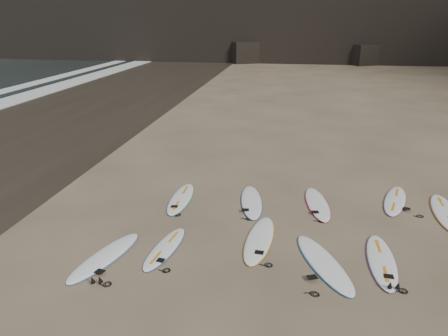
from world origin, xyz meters
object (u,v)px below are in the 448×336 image
at_px(surfboard_0, 105,256).
at_px(surfboard_9, 445,212).
at_px(surfboard_4, 382,261).
at_px(surfboard_5, 181,198).
at_px(surfboard_6, 251,201).
at_px(surfboard_8, 395,200).
at_px(surfboard_2, 259,239).
at_px(surfboard_3, 324,263).
at_px(surfboard_1, 165,248).
at_px(surfboard_7, 317,203).

distance_m(surfboard_0, surfboard_9, 9.73).
distance_m(surfboard_4, surfboard_5, 6.32).
bearing_deg(surfboard_4, surfboard_5, 155.15).
bearing_deg(surfboard_0, surfboard_6, 65.74).
bearing_deg(surfboard_8, surfboard_6, -153.54).
height_order(surfboard_5, surfboard_8, same).
distance_m(surfboard_2, surfboard_8, 5.11).
height_order(surfboard_3, surfboard_8, surfboard_3).
bearing_deg(surfboard_3, surfboard_4, -8.72).
bearing_deg(surfboard_1, surfboard_4, 10.09).
distance_m(surfboard_0, surfboard_7, 6.55).
bearing_deg(surfboard_9, surfboard_0, -150.45).
height_order(surfboard_5, surfboard_7, surfboard_7).
xyz_separation_m(surfboard_1, surfboard_8, (6.29, 4.02, 0.01)).
distance_m(surfboard_1, surfboard_6, 3.69).
bearing_deg(surfboard_8, surfboard_5, -156.02).
distance_m(surfboard_2, surfboard_9, 5.85).
relative_size(surfboard_3, surfboard_5, 1.08).
bearing_deg(surfboard_7, surfboard_0, -149.91).
distance_m(surfboard_4, surfboard_7, 3.42).
xyz_separation_m(surfboard_2, surfboard_6, (-0.45, 2.37, -0.00)).
relative_size(surfboard_1, surfboard_8, 0.89).
relative_size(surfboard_1, surfboard_9, 0.81).
bearing_deg(surfboard_8, surfboard_7, -149.04).
bearing_deg(surfboard_2, surfboard_0, -153.26).
xyz_separation_m(surfboard_3, surfboard_6, (-2.04, 3.28, -0.00)).
xyz_separation_m(surfboard_5, surfboard_8, (6.68, 0.94, -0.00)).
bearing_deg(surfboard_5, surfboard_1, -83.89).
xyz_separation_m(surfboard_1, surfboard_5, (-0.39, 3.08, 0.01)).
distance_m(surfboard_8, surfboard_9, 1.45).
relative_size(surfboard_7, surfboard_8, 1.02).
height_order(surfboard_1, surfboard_6, surfboard_6).
relative_size(surfboard_2, surfboard_3, 0.97).
distance_m(surfboard_7, surfboard_8, 2.51).
bearing_deg(surfboard_4, surfboard_2, 170.64).
height_order(surfboard_3, surfboard_7, surfboard_3).
bearing_deg(surfboard_2, surfboard_3, -25.11).
bearing_deg(surfboard_3, surfboard_2, 128.05).
height_order(surfboard_1, surfboard_3, surfboard_3).
bearing_deg(surfboard_6, surfboard_1, -128.67).
bearing_deg(surfboard_5, surfboard_7, 2.72).
xyz_separation_m(surfboard_0, surfboard_7, (5.18, 4.01, 0.00)).
distance_m(surfboard_3, surfboard_6, 3.87).
height_order(surfboard_1, surfboard_9, surfboard_9).
relative_size(surfboard_3, surfboard_7, 1.07).
distance_m(surfboard_2, surfboard_6, 2.41).
xyz_separation_m(surfboard_1, surfboard_3, (3.89, -0.08, 0.01)).
bearing_deg(surfboard_5, surfboard_0, -105.04).
bearing_deg(surfboard_5, surfboard_9, 0.67).
xyz_separation_m(surfboard_2, surfboard_7, (1.58, 2.54, -0.00)).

